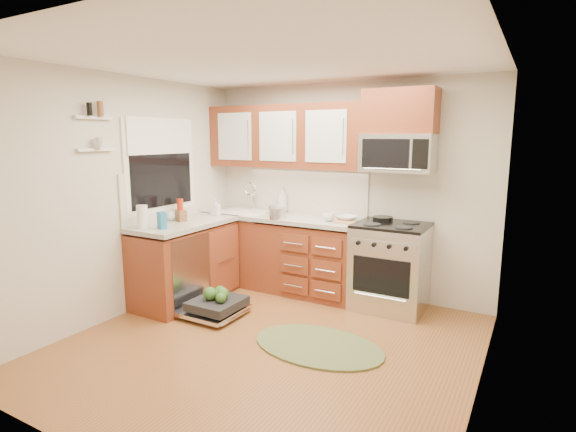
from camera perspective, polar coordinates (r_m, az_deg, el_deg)
The scene contains 38 objects.
floor at distance 4.25m, azimuth -2.50°, elevation -16.07°, with size 3.50×3.50×0.00m, color brown.
ceiling at distance 3.87m, azimuth -2.79°, elevation 19.37°, with size 3.50×3.50×0.00m, color white.
wall_back at distance 5.42m, azimuth 7.23°, elevation 3.36°, with size 3.50×0.04×2.50m, color beige.
wall_front at distance 2.59m, azimuth -23.66°, elevation -4.65°, with size 3.50×0.04×2.50m, color beige.
wall_left at distance 5.02m, azimuth -19.86°, elevation 2.31°, with size 0.04×3.50×2.50m, color beige.
wall_right at distance 3.31m, azimuth 24.02°, elevation -1.64°, with size 0.04×3.50×2.50m, color beige.
base_cabinet_back at distance 5.63m, azimuth -1.00°, elevation -4.88°, with size 2.05×0.60×0.85m, color #612F15.
base_cabinet_left at distance 5.32m, azimuth -12.92°, elevation -6.00°, with size 0.60×1.25×0.85m, color #612F15.
countertop_back at distance 5.52m, azimuth -1.07°, elevation -0.12°, with size 2.07×0.64×0.05m, color #A9A39B.
countertop_left at distance 5.21m, azimuth -13.04°, elevation -0.98°, with size 0.64×1.27×0.05m, color #A9A39B.
backsplash_back at distance 5.72m, azimuth 0.42°, elevation 3.38°, with size 2.05×0.02×0.57m, color beige.
backsplash_left at distance 5.36m, azimuth -15.50°, elevation 2.58°, with size 0.02×1.25×0.57m, color beige.
upper_cabinets at distance 5.55m, azimuth -0.39°, elevation 10.06°, with size 2.05×0.35×0.75m, color #612F15, non-canonical shape.
cabinet_over_mw at distance 5.01m, azimuth 14.07°, elevation 12.75°, with size 0.76×0.35×0.47m, color #612F15.
range at distance 5.06m, azimuth 12.83°, elevation -6.26°, with size 0.76×0.64×0.95m, color silver, non-canonical shape.
microwave at distance 4.98m, azimuth 13.78°, elevation 7.77°, with size 0.76×0.38×0.40m, color silver, non-canonical shape.
sink at distance 5.80m, azimuth -5.65°, elevation -0.68°, with size 0.62×0.50×0.26m, color white, non-canonical shape.
dishwasher at distance 4.90m, azimuth -9.35°, elevation -11.31°, with size 0.70×0.60×0.20m, color silver, non-canonical shape.
window at distance 5.32m, azimuth -15.86°, elevation 6.18°, with size 0.03×1.05×1.05m, color white, non-canonical shape.
window_blind at distance 5.29m, azimuth -15.84°, elevation 9.74°, with size 0.02×0.96×0.40m, color white.
shelf_upper at distance 4.74m, azimuth -23.46°, elevation 11.39°, with size 0.04×0.40×0.03m, color white.
shelf_lower at distance 4.73m, azimuth -23.20°, elevation 7.76°, with size 0.04×0.40×0.03m, color white.
rug at distance 4.22m, azimuth 3.83°, elevation -16.13°, with size 1.22×0.79×0.02m, color #596137, non-canonical shape.
skillet at distance 5.12m, azimuth 11.95°, elevation -0.32°, with size 0.23×0.23×0.04m, color black.
stock_pot at distance 5.27m, azimuth -1.40°, elevation 0.36°, with size 0.21×0.21×0.13m, color silver.
cutting_board at distance 5.04m, azimuth 7.33°, elevation -0.78°, with size 0.24×0.16×0.02m, color tan.
canister at distance 5.34m, azimuth -2.08°, elevation 0.58°, with size 0.09×0.09×0.14m, color silver.
paper_towel_roll at distance 4.92m, azimuth -18.02°, elevation -0.11°, with size 0.11×0.11×0.25m, color white.
mustard_bottle at distance 5.41m, azimuth -13.53°, elevation 0.89°, with size 0.07×0.07×0.23m, color gold.
red_bottle at distance 5.25m, azimuth -13.54°, elevation 0.76°, with size 0.07×0.07×0.25m, color #A4220D.
wooden_box at distance 5.24m, azimuth -13.41°, elevation 0.04°, with size 0.12×0.09×0.12m, color brown.
blue_carton at distance 4.85m, azimuth -15.73°, elevation -0.54°, with size 0.11×0.07×0.17m, color teal.
bowl_a at distance 5.17m, azimuth 7.44°, elevation -0.29°, with size 0.24×0.24×0.06m, color #999999.
bowl_b at distance 5.64m, azimuth -1.43°, elevation 0.74°, with size 0.24×0.24×0.08m, color #999999.
cup at distance 5.11m, azimuth 5.22°, elevation -0.10°, with size 0.13×0.13×0.10m, color #999999.
soap_bottle_a at distance 5.74m, azimuth -0.72°, elevation 2.19°, with size 0.13×0.13×0.33m, color #999999.
soap_bottle_b at distance 5.56m, azimuth -9.19°, elevation 1.15°, with size 0.09×0.09×0.20m, color #999999.
soap_bottle_c at distance 5.30m, azimuth -14.62°, elevation 0.23°, with size 0.12×0.12×0.15m, color #999999.
Camera 1 is at (2.03, -3.24, 1.87)m, focal length 28.00 mm.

